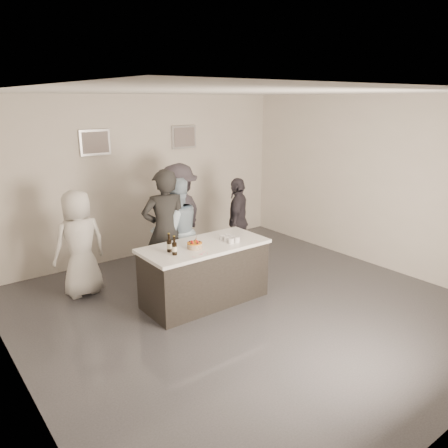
# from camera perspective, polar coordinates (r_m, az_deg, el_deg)

# --- Properties ---
(floor) EXTENTS (6.00, 6.00, 0.00)m
(floor) POSITION_cam_1_polar(r_m,az_deg,el_deg) (6.47, 2.74, -10.83)
(floor) COLOR #3D3D42
(floor) RESTS_ON ground
(ceiling) EXTENTS (6.00, 6.00, 0.00)m
(ceiling) POSITION_cam_1_polar(r_m,az_deg,el_deg) (5.77, 3.15, 16.80)
(ceiling) COLOR white
(wall_back) EXTENTS (6.00, 0.04, 3.00)m
(wall_back) POSITION_cam_1_polar(r_m,az_deg,el_deg) (8.41, -10.46, 6.05)
(wall_back) COLOR silver
(wall_back) RESTS_ON ground
(wall_left) EXTENTS (0.04, 6.00, 3.00)m
(wall_left) POSITION_cam_1_polar(r_m,az_deg,el_deg) (4.68, -26.46, -3.40)
(wall_left) COLOR silver
(wall_left) RESTS_ON ground
(wall_right) EXTENTS (0.04, 6.00, 3.00)m
(wall_right) POSITION_cam_1_polar(r_m,az_deg,el_deg) (8.17, 19.28, 5.13)
(wall_right) COLOR silver
(wall_right) RESTS_ON ground
(picture_left) EXTENTS (0.54, 0.04, 0.44)m
(picture_left) POSITION_cam_1_polar(r_m,az_deg,el_deg) (7.92, -16.50, 10.18)
(picture_left) COLOR #B2B2B7
(picture_left) RESTS_ON wall_back
(picture_right) EXTENTS (0.54, 0.04, 0.44)m
(picture_right) POSITION_cam_1_polar(r_m,az_deg,el_deg) (8.73, -5.26, 11.25)
(picture_right) COLOR #B2B2B7
(picture_right) RESTS_ON wall_back
(bar_counter) EXTENTS (1.86, 0.86, 0.90)m
(bar_counter) POSITION_cam_1_polar(r_m,az_deg,el_deg) (6.47, -2.54, -6.42)
(bar_counter) COLOR white
(bar_counter) RESTS_ON ground
(cake) EXTENTS (0.21, 0.21, 0.07)m
(cake) POSITION_cam_1_polar(r_m,az_deg,el_deg) (6.14, -3.86, -2.85)
(cake) COLOR orange
(cake) RESTS_ON bar_counter
(beer_bottle_a) EXTENTS (0.07, 0.07, 0.26)m
(beer_bottle_a) POSITION_cam_1_polar(r_m,az_deg,el_deg) (6.00, -7.18, -2.46)
(beer_bottle_a) COLOR black
(beer_bottle_a) RESTS_ON bar_counter
(beer_bottle_b) EXTENTS (0.07, 0.07, 0.26)m
(beer_bottle_b) POSITION_cam_1_polar(r_m,az_deg,el_deg) (5.88, -6.50, -2.83)
(beer_bottle_b) COLOR black
(beer_bottle_b) RESTS_ON bar_counter
(tumbler_cluster) EXTENTS (0.19, 0.30, 0.08)m
(tumbler_cluster) POSITION_cam_1_polar(r_m,az_deg,el_deg) (6.44, 0.71, -1.88)
(tumbler_cluster) COLOR gold
(tumbler_cluster) RESTS_ON bar_counter
(candles) EXTENTS (0.24, 0.08, 0.01)m
(candles) POSITION_cam_1_polar(r_m,az_deg,el_deg) (5.90, -3.31, -3.98)
(candles) COLOR pink
(candles) RESTS_ON bar_counter
(person_main_black) EXTENTS (0.80, 0.63, 1.93)m
(person_main_black) POSITION_cam_1_polar(r_m,az_deg,el_deg) (6.75, -7.70, -0.95)
(person_main_black) COLOR black
(person_main_black) RESTS_ON ground
(person_main_blue) EXTENTS (0.87, 0.70, 1.74)m
(person_main_blue) POSITION_cam_1_polar(r_m,az_deg,el_deg) (7.03, -6.29, -1.02)
(person_main_blue) COLOR #9EB9CF
(person_main_blue) RESTS_ON ground
(person_guest_left) EXTENTS (0.83, 0.57, 1.64)m
(person_guest_left) POSITION_cam_1_polar(r_m,az_deg,el_deg) (6.93, -18.36, -2.44)
(person_guest_left) COLOR silver
(person_guest_left) RESTS_ON ground
(person_guest_right) EXTENTS (0.95, 0.90, 1.58)m
(person_guest_right) POSITION_cam_1_polar(r_m,az_deg,el_deg) (7.93, 1.82, 0.45)
(person_guest_right) COLOR #322F37
(person_guest_right) RESTS_ON ground
(person_guest_back) EXTENTS (1.39, 1.18, 1.87)m
(person_guest_back) POSITION_cam_1_polar(r_m,az_deg,el_deg) (7.64, -5.91, 0.90)
(person_guest_back) COLOR #343039
(person_guest_back) RESTS_ON ground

